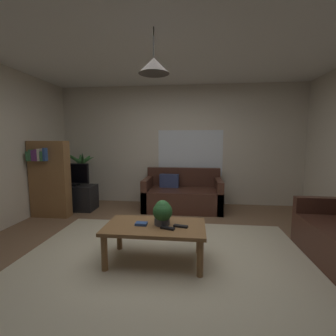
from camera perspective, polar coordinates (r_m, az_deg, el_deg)
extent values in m
cube|color=brown|center=(3.10, -0.66, -20.56)|extent=(5.31, 4.88, 0.02)
cube|color=beige|center=(2.92, -1.18, -22.12)|extent=(3.45, 2.68, 0.01)
cube|color=beige|center=(5.21, 2.68, 5.53)|extent=(5.43, 0.06, 2.59)
cube|color=white|center=(2.99, -0.74, 30.18)|extent=(5.31, 4.88, 0.02)
cube|color=white|center=(5.18, 5.42, 3.64)|extent=(1.41, 0.01, 1.00)
cube|color=#47281E|center=(4.82, 3.54, -7.65)|extent=(1.56, 0.82, 0.42)
cube|color=#47281E|center=(5.08, 3.77, -2.17)|extent=(1.56, 0.12, 0.40)
cube|color=#47281E|center=(4.88, -4.98, -6.15)|extent=(0.12, 0.82, 0.64)
cube|color=#47281E|center=(4.81, 12.20, -6.47)|extent=(0.12, 0.82, 0.64)
cube|color=navy|center=(4.93, 0.31, -3.14)|extent=(0.41, 0.15, 0.28)
cube|color=#47281E|center=(3.93, 33.98, -10.52)|extent=(0.82, 0.12, 0.64)
cube|color=olive|center=(2.78, -3.20, -14.11)|extent=(1.15, 0.63, 0.04)
cylinder|color=olive|center=(2.78, -15.27, -19.37)|extent=(0.07, 0.07, 0.40)
cylinder|color=olive|center=(2.61, 7.83, -20.99)|extent=(0.07, 0.07, 0.40)
cylinder|color=olive|center=(3.21, -11.79, -15.53)|extent=(0.07, 0.07, 0.40)
cylinder|color=olive|center=(3.07, 7.59, -16.54)|extent=(0.07, 0.07, 0.40)
cube|color=#2D4C8C|center=(2.79, -6.54, -13.35)|extent=(0.14, 0.10, 0.03)
cube|color=black|center=(2.71, 3.11, -14.00)|extent=(0.17, 0.08, 0.02)
cube|color=black|center=(2.65, -0.11, -14.47)|extent=(0.17, 0.10, 0.02)
cylinder|color=#4C4C51|center=(2.78, -1.44, -12.80)|extent=(0.18, 0.18, 0.08)
sphere|color=#2D6B33|center=(2.73, -1.32, -10.57)|extent=(0.23, 0.23, 0.23)
sphere|color=#2D6B33|center=(2.72, -1.36, -9.76)|extent=(0.18, 0.18, 0.18)
cube|color=black|center=(5.18, -22.09, -6.65)|extent=(0.90, 0.44, 0.50)
cube|color=black|center=(5.08, -22.45, -1.20)|extent=(0.71, 0.05, 0.40)
cube|color=black|center=(5.05, -22.59, -1.24)|extent=(0.67, 0.00, 0.36)
cube|color=black|center=(5.11, -22.33, -3.76)|extent=(0.24, 0.16, 0.04)
cylinder|color=#4C4C51|center=(5.71, -20.11, -6.37)|extent=(0.32, 0.32, 0.30)
cylinder|color=brown|center=(5.63, -20.30, -1.85)|extent=(0.05, 0.05, 0.61)
cone|color=#3D7F3D|center=(5.49, -18.99, 1.93)|extent=(0.39, 0.17, 0.24)
cone|color=#3D7F3D|center=(5.70, -18.82, 2.47)|extent=(0.26, 0.43, 0.35)
cone|color=#3D7F3D|center=(5.74, -20.60, 2.39)|extent=(0.25, 0.35, 0.33)
cone|color=#3D7F3D|center=(5.68, -22.58, 2.48)|extent=(0.51, 0.13, 0.34)
cone|color=#3D7F3D|center=(5.46, -22.09, 2.34)|extent=(0.23, 0.44, 0.37)
cone|color=#3D7F3D|center=(5.36, -20.10, 2.28)|extent=(0.32, 0.45, 0.38)
cube|color=olive|center=(4.80, -26.85, -2.46)|extent=(0.70, 0.22, 1.40)
cube|color=#387247|center=(4.82, -30.65, 2.53)|extent=(0.05, 0.16, 0.17)
cube|color=#387247|center=(4.79, -30.18, 2.74)|extent=(0.04, 0.16, 0.20)
cube|color=#72387F|center=(4.76, -29.80, 2.69)|extent=(0.03, 0.16, 0.19)
cube|color=#72387F|center=(4.74, -29.48, 2.67)|extent=(0.03, 0.16, 0.19)
cube|color=#72387F|center=(4.72, -29.09, 2.80)|extent=(0.04, 0.16, 0.21)
cube|color=beige|center=(4.69, -28.60, 2.86)|extent=(0.04, 0.16, 0.21)
cube|color=#387247|center=(4.66, -28.05, 2.56)|extent=(0.05, 0.16, 0.16)
cube|color=#2D4C8C|center=(4.63, -27.55, 2.97)|extent=(0.04, 0.16, 0.23)
cylinder|color=black|center=(2.79, -3.51, 28.29)|extent=(0.01, 0.01, 0.31)
cone|color=#4C4742|center=(2.72, -3.47, 23.66)|extent=(0.33, 0.33, 0.16)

